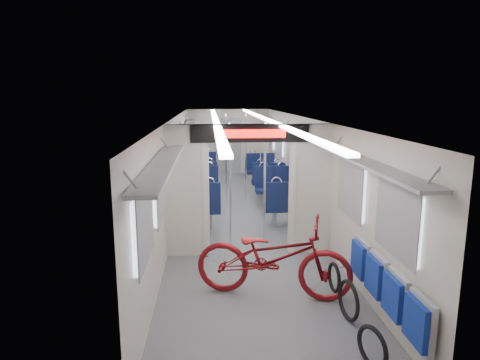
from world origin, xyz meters
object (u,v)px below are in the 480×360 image
Objects in this scene: bike_hoop_a at (372,349)px; stanchion_near_right at (265,184)px; bike_hoop_c at (334,279)px; bicycle at (273,257)px; seat_bay_near_right at (279,192)px; seat_bay_far_left at (201,172)px; seat_bay_far_right at (264,172)px; stanchion_far_left at (226,158)px; stanchion_far_right at (246,157)px; stanchion_near_left at (230,186)px; flip_bench at (385,286)px; seat_bay_near_left at (199,193)px; bike_hoop_b at (348,302)px.

stanchion_near_right is at bearing 98.94° from bike_hoop_a.
bike_hoop_c is 2.51m from stanchion_near_right.
seat_bay_near_right is (0.76, 4.10, -0.02)m from bicycle.
seat_bay_far_right is (1.87, -0.12, -0.02)m from seat_bay_far_left.
stanchion_far_right is (0.52, 0.08, 0.00)m from stanchion_far_left.
stanchion_far_left is (-1.32, 5.56, 0.96)m from bike_hoop_c.
stanchion_far_right is (-0.06, 3.45, 0.00)m from stanchion_near_right.
bicycle reaches higher than seat_bay_far_left.
flip_bench is at bearing -61.35° from stanchion_near_left.
stanchion_near_right is (-0.62, 3.93, 0.95)m from bike_hoop_a.
seat_bay_far_left is at bearing 105.18° from stanchion_near_right.
seat_bay_far_left reaches higher than seat_bay_near_right.
bike_hoop_a is 0.20× the size of stanchion_near_right.
bicycle is 4.24m from seat_bay_near_left.
stanchion_near_right is (-0.59, -4.59, 0.61)m from seat_bay_far_right.
bike_hoop_b is at bearing -83.39° from stanchion_far_right.
stanchion_near_left is at bearing 118.65° from flip_bench.
flip_bench is 5.13m from seat_bay_near_right.
bike_hoop_c is at bearing -55.13° from stanchion_near_left.
flip_bench is 0.92× the size of stanchion_near_left.
stanchion_far_left is at bearing 103.56° from flip_bench.
bike_hoop_c is 0.19× the size of stanchion_near_left.
stanchion_far_right is (-0.66, 1.60, 0.60)m from seat_bay_near_right.
bike_hoop_c is 7.20m from seat_bay_far_left.
flip_bench is at bearing -80.90° from stanchion_far_right.
bike_hoop_b is 1.19× the size of bike_hoop_c.
bike_hoop_b is 5.21m from seat_bay_near_left.
seat_bay_near_right is 2.74m from seat_bay_far_right.
stanchion_near_left is at bearing -82.82° from seat_bay_far_left.
seat_bay_near_right reaches higher than seat_bay_far_right.
seat_bay_near_left reaches higher than flip_bench.
seat_bay_near_right is 1.83m from stanchion_far_right.
seat_bay_near_right is (-0.03, 5.78, 0.35)m from bike_hoop_a.
stanchion_far_right is at bearing 80.77° from stanchion_near_left.
bicycle is 1.02× the size of seat_bay_far_left.
bicycle is 5.66m from stanchion_far_left.
bike_hoop_b is (0.06, 0.95, 0.03)m from bike_hoop_a.
bike_hoop_a is 0.21× the size of seat_bay_near_right.
stanchion_far_left reaches higher than bicycle.
flip_bench is 6.82m from stanchion_far_right.
flip_bench is at bearing -114.69° from bicycle.
stanchion_near_right reaches higher than seat_bay_near_right.
seat_bay_near_right is at bearing 91.04° from bike_hoop_b.
seat_bay_near_right is at bearing -56.81° from seat_bay_far_left.
bike_hoop_a is at bearing -89.74° from seat_bay_near_right.
stanchion_far_left is at bearing -133.98° from seat_bay_far_right.
stanchion_near_left is 3.57m from stanchion_far_left.
bike_hoop_c is at bearing 104.87° from flip_bench.
bike_hoop_c is 0.19× the size of stanchion_near_right.
seat_bay_far_right is at bearing -3.76° from seat_bay_far_left.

